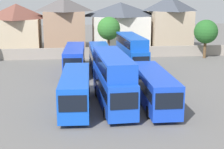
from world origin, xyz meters
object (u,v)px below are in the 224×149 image
object	(u,v)px
bus_5	(101,57)
house_terrace_right	(120,25)
bus_3	(154,87)
tree_left_of_lot	(206,32)
house_terrace_centre	(65,24)
tree_right_of_lot	(109,29)
bus_4	(75,58)
bus_2	(113,77)
house_terrace_far_right	(169,22)
bus_1	(76,89)
house_terrace_left	(17,27)
bus_6	(131,51)

from	to	relation	value
bus_5	house_terrace_right	bearing A→B (deg)	164.07
bus_3	tree_left_of_lot	size ratio (longest dim) A/B	1.71
house_terrace_centre	tree_right_of_lot	bearing A→B (deg)	-36.49
tree_right_of_lot	bus_5	bearing A→B (deg)	-101.66
bus_3	bus_4	world-z (taller)	bus_4
bus_2	bus_3	distance (m)	4.01
house_terrace_far_right	bus_4	bearing A→B (deg)	-134.19
bus_2	bus_3	world-z (taller)	bus_2
bus_1	tree_right_of_lot	distance (m)	28.59
bus_1	house_terrace_centre	size ratio (longest dim) A/B	1.07
bus_1	house_terrace_left	size ratio (longest dim) A/B	1.22
bus_4	bus_1	bearing A→B (deg)	2.82
bus_2	bus_4	bearing A→B (deg)	-169.05
bus_6	house_terrace_centre	world-z (taller)	house_terrace_centre
bus_5	bus_1	bearing A→B (deg)	-12.97
bus_6	tree_left_of_lot	xyz separation A→B (m)	(13.85, 8.09, 1.61)
house_terrace_left	house_terrace_centre	distance (m)	8.88
bus_1	house_terrace_right	size ratio (longest dim) A/B	0.96
bus_1	house_terrace_far_right	size ratio (longest dim) A/B	1.05
house_terrace_centre	house_terrace_far_right	world-z (taller)	house_terrace_far_right
house_terrace_right	tree_left_of_lot	bearing A→B (deg)	-41.30
house_terrace_far_right	house_terrace_centre	bearing A→B (deg)	-178.33
bus_5	house_terrace_left	world-z (taller)	house_terrace_left
bus_3	bus_5	distance (m)	15.97
bus_3	house_terrace_left	world-z (taller)	house_terrace_left
bus_1	house_terrace_far_right	xyz separation A→B (m)	(18.71, 33.98, 3.23)
house_terrace_left	tree_right_of_lot	distance (m)	17.79
bus_4	tree_left_of_lot	bearing A→B (deg)	114.51
house_terrace_centre	bus_4	bearing A→B (deg)	-85.31
bus_1	bus_4	world-z (taller)	bus_4
bus_5	house_terrace_right	xyz separation A→B (m)	(5.51, 18.81, 2.62)
bus_2	bus_5	size ratio (longest dim) A/B	0.96
bus_1	bus_2	bearing A→B (deg)	99.29
bus_3	bus_6	size ratio (longest dim) A/B	1.02
bus_2	house_terrace_centre	distance (m)	33.47
tree_right_of_lot	house_terrace_right	bearing A→B (deg)	65.57
bus_6	tree_right_of_lot	xyz separation A→B (m)	(-1.71, 12.59, 1.89)
house_terrace_left	bus_3	bearing A→B (deg)	-63.24
house_terrace_centre	tree_right_of_lot	world-z (taller)	house_terrace_centre
bus_2	house_terrace_right	size ratio (longest dim) A/B	1.00
house_terrace_left	house_terrace_right	xyz separation A→B (m)	(19.34, -0.43, 0.10)
bus_1	house_terrace_far_right	bearing A→B (deg)	154.48
house_terrace_left	tree_right_of_lot	size ratio (longest dim) A/B	1.31
bus_2	house_terrace_far_right	size ratio (longest dim) A/B	1.10
bus_2	bus_3	xyz separation A→B (m)	(3.88, -0.39, -0.92)
house_terrace_right	bus_6	bearing A→B (deg)	-93.78
bus_2	bus_4	world-z (taller)	bus_2
bus_1	bus_2	xyz separation A→B (m)	(3.51, 0.37, 0.91)
bus_3	tree_left_of_lot	xyz separation A→B (m)	(14.38, 23.30, 2.48)
bus_5	house_terrace_centre	bearing A→B (deg)	-163.77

